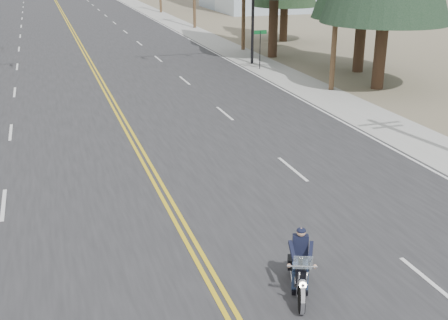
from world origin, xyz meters
TOP-DOWN VIEW (x-y plane):
  - road at (0.00, 70.00)m, footprint 20.00×200.00m
  - sidewalk_right at (11.50, 70.00)m, footprint 3.00×200.00m
  - street_sign at (10.80, 30.00)m, footprint 0.90×0.06m
  - motorcyclist at (1.79, 4.66)m, footprint 1.54×2.19m

SIDE VIEW (x-z plane):
  - road at x=0.00m, z-range 0.00..0.01m
  - sidewalk_right at x=11.50m, z-range 0.00..0.01m
  - motorcyclist at x=1.79m, z-range 0.00..1.57m
  - street_sign at x=10.80m, z-range 0.49..3.12m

